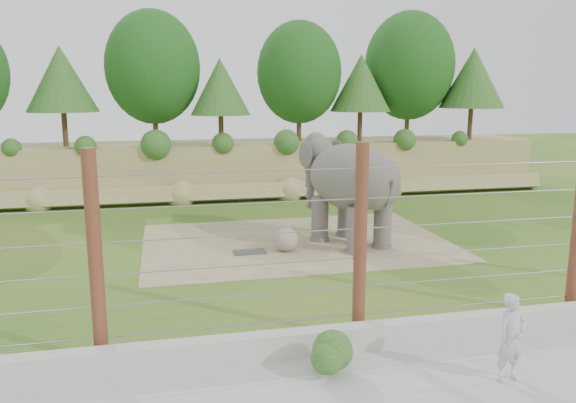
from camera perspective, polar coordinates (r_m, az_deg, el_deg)
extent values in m
plane|color=#2A6319|center=(15.92, 1.60, -7.02)|extent=(90.00, 90.00, 0.00)
cube|color=#928554|center=(28.15, -4.94, 3.50)|extent=(30.00, 4.00, 2.50)
cube|color=#928554|center=(26.04, -4.22, 0.89)|extent=(30.00, 1.37, 1.07)
cylinder|color=#3F2B19|center=(27.54, -21.72, 6.85)|extent=(0.24, 0.24, 1.58)
sphere|color=#144215|center=(27.49, -22.04, 11.29)|extent=(3.60, 3.60, 3.60)
cylinder|color=#3F2B19|center=(27.70, -13.32, 7.72)|extent=(0.24, 0.24, 1.92)
sphere|color=#144215|center=(27.68, -13.57, 13.12)|extent=(4.40, 4.40, 4.40)
cylinder|color=#3F2B19|center=(26.66, -6.81, 7.25)|extent=(0.24, 0.24, 1.40)
sphere|color=#144215|center=(26.60, -6.90, 11.34)|extent=(3.20, 3.20, 3.20)
cylinder|color=#3F2B19|center=(28.32, 1.12, 7.97)|extent=(0.24, 0.24, 1.82)
sphere|color=#144215|center=(28.29, 1.14, 12.97)|extent=(4.16, 4.16, 4.16)
cylinder|color=#3F2B19|center=(28.63, 7.30, 7.60)|extent=(0.24, 0.24, 1.50)
sphere|color=#144215|center=(28.58, 7.40, 11.69)|extent=(3.44, 3.44, 3.44)
cylinder|color=#3F2B19|center=(30.67, 12.00, 8.17)|extent=(0.24, 0.24, 2.03)
sphere|color=#144215|center=(30.67, 12.21, 13.32)|extent=(4.64, 4.64, 4.64)
cylinder|color=#3F2B19|center=(31.01, 18.01, 7.55)|extent=(0.24, 0.24, 1.64)
sphere|color=#144215|center=(30.97, 18.26, 11.67)|extent=(3.76, 3.76, 3.76)
cube|color=#8B7456|center=(18.82, 0.82, -4.12)|extent=(10.00, 7.00, 0.02)
cube|color=#262628|center=(17.61, -3.90, -5.13)|extent=(1.00, 0.60, 0.03)
sphere|color=gray|center=(17.63, -0.23, -3.84)|extent=(0.77, 0.77, 0.77)
cube|color=#A8A59C|center=(11.38, 8.01, -13.40)|extent=(26.00, 0.35, 0.50)
cube|color=#A8A59C|center=(9.86, 12.30, -19.27)|extent=(26.00, 4.00, 0.01)
cylinder|color=#532217|center=(10.65, -18.98, -5.59)|extent=(0.26, 0.26, 4.00)
cylinder|color=#532217|center=(11.22, 7.35, -4.22)|extent=(0.26, 0.26, 4.00)
cylinder|color=gray|center=(11.71, 7.16, -11.32)|extent=(20.00, 0.02, 0.02)
cylinder|color=gray|center=(11.49, 7.24, -8.55)|extent=(20.00, 0.02, 0.02)
cylinder|color=gray|center=(11.31, 7.31, -5.69)|extent=(20.00, 0.02, 0.02)
cylinder|color=gray|center=(11.15, 7.39, -2.73)|extent=(20.00, 0.02, 0.02)
cylinder|color=gray|center=(11.02, 7.46, 0.30)|extent=(20.00, 0.02, 0.02)
cylinder|color=gray|center=(10.93, 7.54, 3.39)|extent=(20.00, 0.02, 0.02)
sphere|color=#1E5018|center=(10.33, 4.27, -15.01)|extent=(0.79, 0.79, 0.79)
imported|color=#A5A8AE|center=(10.62, 21.75, -12.74)|extent=(0.64, 0.49, 1.57)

